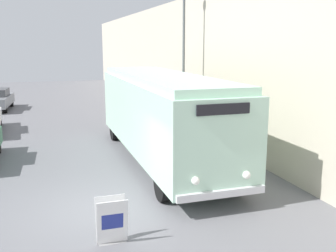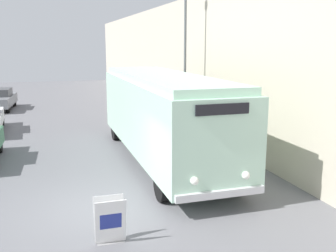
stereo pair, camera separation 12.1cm
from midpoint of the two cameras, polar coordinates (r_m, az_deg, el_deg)
The scene contains 5 objects.
ground_plane at distance 11.09m, azimuth -10.00°, elevation -12.01°, with size 80.00×80.00×0.00m, color slate.
building_wall_right at distance 21.51m, azimuth 2.99°, elevation 9.10°, with size 0.30×60.00×6.88m.
vintage_bus at distance 14.97m, azimuth -1.15°, elevation 1.95°, with size 2.64×10.73×3.34m.
sign_board at distance 9.23m, azimuth -8.55°, elevation -13.52°, with size 0.70×0.40×1.07m.
streetlamp at distance 18.91m, azimuth 2.12°, elevation 12.66°, with size 0.36×0.36×7.45m.
Camera 1 is at (-1.33, -10.07, 4.44)m, focal length 42.00 mm.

